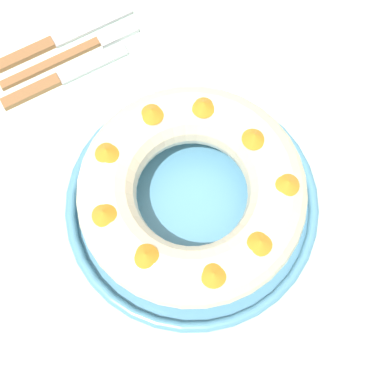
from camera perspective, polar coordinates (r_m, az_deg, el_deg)
ground_plane at (r=1.40m, az=0.84°, el=-10.92°), size 8.00×8.00×0.00m
dining_table at (r=0.73m, az=1.58°, el=-3.77°), size 1.36×1.15×0.77m
serving_dish at (r=0.63m, az=0.00°, el=-1.35°), size 0.30×0.30×0.03m
bundt_cake at (r=0.59m, az=-0.00°, el=0.01°), size 0.26×0.26×0.08m
fork at (r=0.75m, az=-11.85°, el=14.62°), size 0.02×0.20×0.01m
serving_knife at (r=0.77m, az=-14.83°, el=15.11°), size 0.02×0.21×0.01m
cake_knife at (r=0.74m, az=-14.21°, el=11.52°), size 0.02×0.18×0.01m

